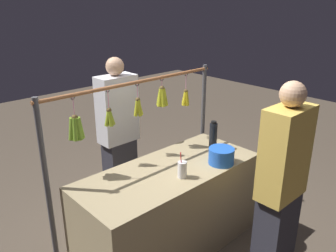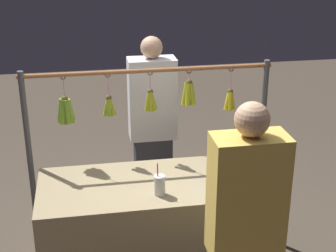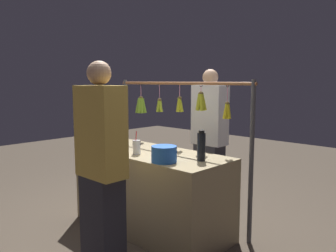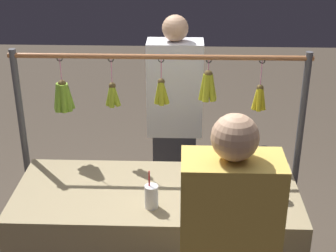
# 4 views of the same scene
# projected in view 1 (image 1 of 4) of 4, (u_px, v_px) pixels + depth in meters

# --- Properties ---
(ground_plane) EXTENTS (12.00, 12.00, 0.00)m
(ground_plane) POSITION_uv_depth(u_px,v_px,m) (169.00, 246.00, 3.28)
(ground_plane) COLOR #4F4337
(market_counter) EXTENTS (1.69, 0.72, 0.82)m
(market_counter) POSITION_uv_depth(u_px,v_px,m) (169.00, 210.00, 3.13)
(market_counter) COLOR tan
(market_counter) RESTS_ON ground
(display_rack) EXTENTS (1.88, 0.14, 1.56)m
(display_rack) POSITION_uv_depth(u_px,v_px,m) (134.00, 128.00, 3.16)
(display_rack) COLOR #4C4C51
(display_rack) RESTS_ON ground
(water_bottle) EXTENTS (0.08, 0.08, 0.28)m
(water_bottle) POSITION_uv_depth(u_px,v_px,m) (213.00, 135.00, 3.37)
(water_bottle) COLOR black
(water_bottle) RESTS_ON market_counter
(blue_bucket) EXTENTS (0.23, 0.23, 0.14)m
(blue_bucket) POSITION_uv_depth(u_px,v_px,m) (221.00, 156.00, 3.07)
(blue_bucket) COLOR blue
(blue_bucket) RESTS_ON market_counter
(drink_cup) EXTENTS (0.08, 0.08, 0.23)m
(drink_cup) POSITION_uv_depth(u_px,v_px,m) (182.00, 170.00, 2.83)
(drink_cup) COLOR silver
(drink_cup) RESTS_ON market_counter
(vendor_person) EXTENTS (0.40, 0.22, 1.68)m
(vendor_person) POSITION_uv_depth(u_px,v_px,m) (119.00, 138.00, 3.64)
(vendor_person) COLOR #2D2D38
(vendor_person) RESTS_ON ground
(customer_person) EXTENTS (0.40, 0.22, 1.69)m
(customer_person) POSITION_uv_depth(u_px,v_px,m) (280.00, 192.00, 2.62)
(customer_person) COLOR #2D2D38
(customer_person) RESTS_ON ground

